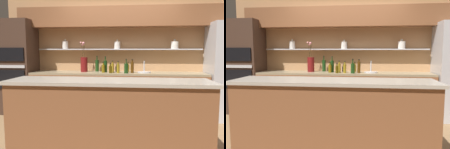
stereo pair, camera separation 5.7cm
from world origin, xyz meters
The scene contains 18 objects.
ground_plane centered at (0.00, 0.00, 0.00)m, with size 12.00×12.00×0.00m, color olive.
back_wall_unit centered at (0.00, 1.53, 1.55)m, with size 5.20×0.44×2.60m.
back_counter_unit centered at (-0.04, 1.24, 0.46)m, with size 3.65×0.62×0.92m.
island_counter centered at (0.00, -0.69, 0.51)m, with size 2.53×0.61×1.02m.
oven_tower centered at (-2.24, 1.24, 1.02)m, with size 0.71×0.64×2.04m.
flower_vase centered at (-0.77, 1.29, 1.10)m, with size 0.15×0.18×0.65m.
sink_fixture centered at (0.53, 1.25, 0.94)m, with size 0.28×0.28×0.25m.
bottle_spirit_0 centered at (0.28, 1.15, 1.04)m, with size 0.06×0.06×0.28m.
bottle_oil_1 centered at (0.18, 1.39, 1.00)m, with size 0.06×0.06×0.21m.
bottle_sauce_2 centered at (-0.03, 1.24, 0.99)m, with size 0.05×0.05×0.17m.
bottle_wine_3 centered at (0.15, 1.06, 1.03)m, with size 0.08×0.08×0.29m.
bottle_wine_4 centered at (-0.51, 1.41, 1.05)m, with size 0.08×0.08×0.34m.
bottle_oil_5 centered at (-0.01, 1.10, 1.02)m, with size 0.06×0.06×0.24m.
bottle_oil_6 centered at (-0.33, 1.16, 1.01)m, with size 0.07×0.07×0.22m.
bottle_oil_7 centered at (-0.17, 1.06, 1.00)m, with size 0.06×0.06×0.21m.
bottle_oil_8 centered at (-0.14, 1.20, 1.02)m, with size 0.06×0.06×0.25m.
bottle_wine_9 centered at (-0.30, 1.25, 1.05)m, with size 0.08×0.08×0.34m.
bottle_sauce_10 centered at (-0.07, 1.40, 0.99)m, with size 0.06×0.06×0.16m.
Camera 2 is at (0.38, -3.35, 1.39)m, focal length 35.00 mm.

